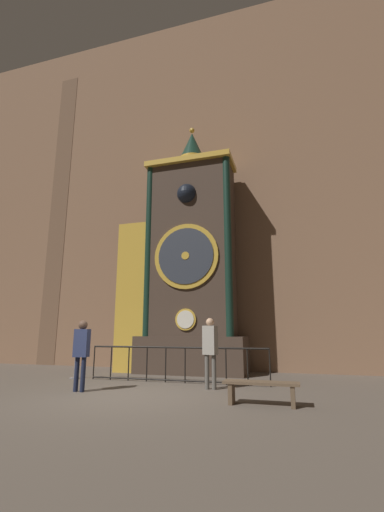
# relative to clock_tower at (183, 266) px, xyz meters

# --- Properties ---
(ground_plane) EXTENTS (28.00, 28.00, 0.00)m
(ground_plane) POSITION_rel_clock_tower_xyz_m (0.13, -4.41, -3.74)
(ground_plane) COLOR brown
(cathedral_back_wall) EXTENTS (24.00, 0.32, 15.53)m
(cathedral_back_wall) POSITION_rel_clock_tower_xyz_m (0.04, 1.20, 4.02)
(cathedral_back_wall) COLOR #846047
(cathedral_back_wall) RESTS_ON ground_plane
(clock_tower) EXTENTS (4.60, 1.80, 9.29)m
(clock_tower) POSITION_rel_clock_tower_xyz_m (0.00, 0.00, 0.00)
(clock_tower) COLOR #423328
(clock_tower) RESTS_ON ground_plane
(railing_fence) EXTENTS (5.25, 0.05, 0.97)m
(railing_fence) POSITION_rel_clock_tower_xyz_m (0.52, -2.18, -3.20)
(railing_fence) COLOR black
(railing_fence) RESTS_ON ground_plane
(visitor_near) EXTENTS (0.37, 0.27, 1.66)m
(visitor_near) POSITION_rel_clock_tower_xyz_m (-1.17, -4.21, -2.74)
(visitor_near) COLOR #1B213A
(visitor_near) RESTS_ON ground_plane
(visitor_far) EXTENTS (0.38, 0.30, 1.73)m
(visitor_far) POSITION_rel_clock_tower_xyz_m (1.74, -2.99, -2.70)
(visitor_far) COLOR #58554F
(visitor_far) RESTS_ON ground_plane
(stanchion_post) EXTENTS (0.28, 0.28, 1.02)m
(stanchion_post) POSITION_rel_clock_tower_xyz_m (-2.68, -2.25, -3.41)
(stanchion_post) COLOR gray
(stanchion_post) RESTS_ON ground_plane
(visitor_bench) EXTENTS (1.47, 0.40, 0.44)m
(visitor_bench) POSITION_rel_clock_tower_xyz_m (3.12, -4.50, -3.42)
(visitor_bench) COLOR brown
(visitor_bench) RESTS_ON ground_plane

